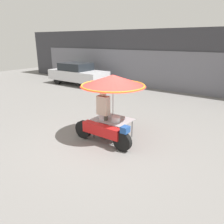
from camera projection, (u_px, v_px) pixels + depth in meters
The scene contains 6 objects.
ground_plane at pixel (106, 142), 6.73m from camera, with size 36.00×36.00×0.00m, color slate.
shopfront_building at pixel (196, 61), 13.05m from camera, with size 28.00×2.06×3.63m.
vendor_motorcycle_cart at pixel (112, 89), 6.51m from camera, with size 2.05×1.98×2.01m.
vendor_person at pixel (103, 111), 6.76m from camera, with size 0.38×0.22×1.58m.
parked_car at pixel (78, 73), 15.16m from camera, with size 4.24×1.79×1.48m.
potted_plant at pixel (71, 73), 16.84m from camera, with size 0.79×0.79×0.95m.
Camera 1 is at (3.71, -4.84, 2.99)m, focal length 35.00 mm.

